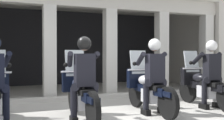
{
  "coord_description": "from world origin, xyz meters",
  "views": [
    {
      "loc": [
        -2.13,
        -5.4,
        1.25
      ],
      "look_at": [
        0.0,
        0.1,
        1.14
      ],
      "focal_mm": 44.21,
      "sensor_mm": 36.0,
      "label": 1
    }
  ],
  "objects_px": {
    "motorcycle_center_right": "(148,89)",
    "police_officer_center_right": "(154,70)",
    "police_officer_center_left": "(84,72)",
    "police_officer_far_right": "(211,68)",
    "motorcycle_far_right": "(203,86)",
    "motorcycle_center_left": "(80,93)"
  },
  "relations": [
    {
      "from": "motorcycle_far_right",
      "to": "police_officer_far_right",
      "type": "relative_size",
      "value": 1.29
    },
    {
      "from": "motorcycle_center_right",
      "to": "police_officer_center_right",
      "type": "xyz_separation_m",
      "value": [
        -0.0,
        -0.28,
        0.44
      ]
    },
    {
      "from": "motorcycle_center_right",
      "to": "police_officer_far_right",
      "type": "relative_size",
      "value": 1.29
    },
    {
      "from": "police_officer_center_left",
      "to": "motorcycle_far_right",
      "type": "xyz_separation_m",
      "value": [
        3.1,
        0.49,
        -0.44
      ]
    },
    {
      "from": "police_officer_center_right",
      "to": "motorcycle_far_right",
      "type": "bearing_deg",
      "value": 17.23
    },
    {
      "from": "motorcycle_center_left",
      "to": "police_officer_far_right",
      "type": "xyz_separation_m",
      "value": [
        3.1,
        -0.08,
        0.44
      ]
    },
    {
      "from": "motorcycle_center_right",
      "to": "police_officer_far_right",
      "type": "xyz_separation_m",
      "value": [
        1.55,
        -0.21,
        0.44
      ]
    },
    {
      "from": "motorcycle_center_left",
      "to": "police_officer_far_right",
      "type": "distance_m",
      "value": 3.13
    },
    {
      "from": "motorcycle_center_left",
      "to": "motorcycle_center_right",
      "type": "relative_size",
      "value": 1.0
    },
    {
      "from": "motorcycle_far_right",
      "to": "motorcycle_center_right",
      "type": "bearing_deg",
      "value": -176.88
    },
    {
      "from": "police_officer_far_right",
      "to": "motorcycle_far_right",
      "type": "bearing_deg",
      "value": 90.05
    },
    {
      "from": "motorcycle_center_right",
      "to": "motorcycle_far_right",
      "type": "distance_m",
      "value": 1.55
    },
    {
      "from": "motorcycle_far_right",
      "to": "police_officer_center_right",
      "type": "bearing_deg",
      "value": -166.64
    },
    {
      "from": "motorcycle_center_right",
      "to": "police_officer_center_right",
      "type": "distance_m",
      "value": 0.52
    },
    {
      "from": "motorcycle_center_left",
      "to": "police_officer_center_left",
      "type": "bearing_deg",
      "value": -85.51
    },
    {
      "from": "police_officer_center_left",
      "to": "motorcycle_center_right",
      "type": "height_order",
      "value": "police_officer_center_left"
    },
    {
      "from": "motorcycle_center_right",
      "to": "motorcycle_far_right",
      "type": "xyz_separation_m",
      "value": [
        1.55,
        0.08,
        0.0
      ]
    },
    {
      "from": "police_officer_center_left",
      "to": "police_officer_center_right",
      "type": "xyz_separation_m",
      "value": [
        1.55,
        0.13,
        0.0
      ]
    },
    {
      "from": "motorcycle_center_left",
      "to": "police_officer_center_right",
      "type": "bearing_deg",
      "value": -0.89
    },
    {
      "from": "police_officer_center_right",
      "to": "motorcycle_center_right",
      "type": "bearing_deg",
      "value": 93.92
    },
    {
      "from": "police_officer_center_right",
      "to": "police_officer_far_right",
      "type": "bearing_deg",
      "value": 6.99
    },
    {
      "from": "motorcycle_center_left",
      "to": "police_officer_center_left",
      "type": "xyz_separation_m",
      "value": [
        -0.0,
        -0.28,
        0.44
      ]
    }
  ]
}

